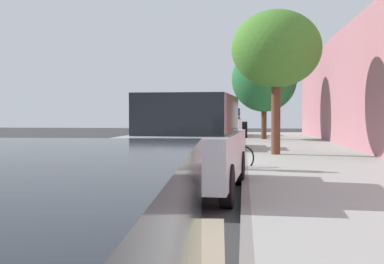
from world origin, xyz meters
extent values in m
plane|color=#313131|center=(0.00, 0.00, 0.00)|extent=(73.15, 73.15, 0.00)
cube|color=#9CA099|center=(3.98, 0.00, 0.06)|extent=(4.44, 45.72, 0.12)
cube|color=gray|center=(1.68, 0.00, 0.06)|extent=(0.16, 45.72, 0.12)
cube|color=white|center=(-2.96, -4.96, 0.00)|extent=(0.14, 2.20, 0.01)
cube|color=white|center=(-2.96, -0.76, 0.00)|extent=(0.14, 2.20, 0.01)
cube|color=white|center=(-2.96, 3.44, 0.00)|extent=(0.14, 2.20, 0.01)
cube|color=white|center=(-2.96, 7.64, 0.00)|extent=(0.14, 2.20, 0.01)
cube|color=white|center=(-2.96, 11.84, 0.00)|extent=(0.14, 2.20, 0.01)
cube|color=white|center=(-2.96, 16.04, 0.00)|extent=(0.14, 2.20, 0.01)
cube|color=white|center=(-2.96, 20.24, 0.00)|extent=(0.14, 2.20, 0.01)
cube|color=white|center=(0.21, 0.00, 0.00)|extent=(0.12, 45.72, 0.01)
cube|color=#B7BABF|center=(0.58, -7.09, 0.78)|extent=(2.20, 4.81, 0.90)
cube|color=black|center=(0.58, -7.09, 1.61)|extent=(1.87, 3.20, 0.76)
cylinder|color=black|center=(1.55, -5.69, 0.38)|extent=(0.27, 0.77, 0.76)
cylinder|color=black|center=(-0.20, -5.58, 0.38)|extent=(0.27, 0.77, 0.76)
cylinder|color=black|center=(1.36, -8.60, 0.38)|extent=(0.27, 0.77, 0.76)
cylinder|color=black|center=(-0.38, -8.49, 0.38)|extent=(0.27, 0.77, 0.76)
cube|color=slate|center=(0.47, 4.62, 0.60)|extent=(1.86, 4.44, 0.64)
cube|color=black|center=(0.47, 4.62, 1.22)|extent=(1.60, 2.14, 0.60)
cylinder|color=black|center=(1.31, 5.97, 0.33)|extent=(0.24, 0.66, 0.66)
cylinder|color=black|center=(-0.31, 6.01, 0.33)|extent=(0.24, 0.66, 0.66)
cylinder|color=black|center=(1.24, 3.24, 0.33)|extent=(0.24, 0.66, 0.66)
cylinder|color=black|center=(-0.37, 3.28, 0.33)|extent=(0.24, 0.66, 0.66)
cube|color=maroon|center=(0.52, 16.34, 0.75)|extent=(2.00, 5.32, 0.80)
cube|color=black|center=(0.51, 17.27, 1.55)|extent=(1.74, 1.51, 0.80)
cube|color=maroon|center=(0.53, 15.15, 1.21)|extent=(1.88, 2.67, 0.12)
cylinder|color=black|center=(1.41, 17.99, 0.40)|extent=(0.23, 0.80, 0.80)
cylinder|color=black|center=(-0.40, 17.98, 0.40)|extent=(0.23, 0.80, 0.80)
cylinder|color=black|center=(1.43, 14.71, 0.40)|extent=(0.23, 0.80, 0.80)
cylinder|color=black|center=(-0.37, 14.69, 0.40)|extent=(0.23, 0.80, 0.80)
torus|color=black|center=(0.78, -3.52, 0.35)|extent=(0.61, 0.42, 0.70)
torus|color=black|center=(1.65, -2.96, 0.35)|extent=(0.61, 0.42, 0.70)
cylinder|color=#A51414|center=(1.10, -3.31, 0.44)|extent=(0.56, 0.38, 0.52)
cylinder|color=#A51414|center=(1.41, -3.11, 0.43)|extent=(0.14, 0.11, 0.48)
cylinder|color=#A51414|center=(1.15, -3.28, 0.67)|extent=(0.63, 0.43, 0.05)
cylinder|color=#A51414|center=(1.51, -3.05, 0.27)|extent=(0.32, 0.22, 0.19)
cylinder|color=#A51414|center=(1.55, -3.02, 0.51)|extent=(0.24, 0.17, 0.34)
cylinder|color=#A51414|center=(0.81, -3.50, 0.52)|extent=(0.11, 0.09, 0.34)
cube|color=black|center=(1.45, -3.09, 0.70)|extent=(0.26, 0.21, 0.05)
cylinder|color=black|center=(0.84, -3.48, 0.74)|extent=(0.27, 0.40, 0.03)
cylinder|color=#C6B284|center=(1.37, -3.60, 0.43)|extent=(0.15, 0.15, 0.86)
cylinder|color=#C6B284|center=(1.46, -3.78, 0.43)|extent=(0.15, 0.15, 0.86)
cube|color=white|center=(1.41, -3.69, 1.16)|extent=(0.38, 0.44, 0.61)
cylinder|color=white|center=(1.30, -3.46, 1.13)|extent=(0.10, 0.10, 0.58)
cylinder|color=white|center=(1.53, -3.92, 1.13)|extent=(0.10, 0.10, 0.58)
sphere|color=#94976C|center=(1.41, -3.69, 1.58)|extent=(0.24, 0.24, 0.24)
sphere|color=navy|center=(1.41, -3.69, 1.63)|extent=(0.27, 0.27, 0.27)
cube|color=black|center=(1.59, -3.60, 1.18)|extent=(0.29, 0.35, 0.44)
cylinder|color=brown|center=(2.81, 1.38, 1.60)|extent=(0.33, 0.33, 2.96)
ellipsoid|color=#46812C|center=(2.81, 1.38, 3.98)|extent=(3.28, 3.28, 2.81)
cylinder|color=#54341E|center=(2.81, 12.24, 1.33)|extent=(0.31, 0.31, 2.43)
ellipsoid|color=#256934|center=(2.81, 12.24, 3.58)|extent=(3.77, 3.77, 3.75)
camera|label=1|loc=(1.65, -17.15, 1.63)|focal=46.80mm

